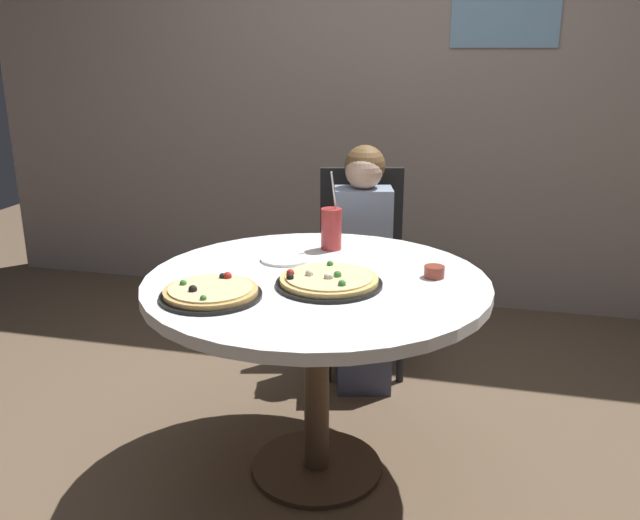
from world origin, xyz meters
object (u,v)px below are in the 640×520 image
object	(u,v)px
diner_child	(363,278)
plate_small	(285,259)
dining_table	(316,307)
chair_wooden	(362,257)
pizza_cheese	(329,281)
pizza_veggie	(211,292)
sauce_bowl	(434,272)
soda_cup	(331,229)

from	to	relation	value
diner_child	plate_small	world-z (taller)	diner_child
dining_table	chair_wooden	size ratio (longest dim) A/B	1.23
dining_table	pizza_cheese	size ratio (longest dim) A/B	3.33
dining_table	diner_child	bearing A→B (deg)	88.69
dining_table	chair_wooden	distance (m)	0.98
chair_wooden	pizza_veggie	size ratio (longest dim) A/B	2.96
dining_table	diner_child	distance (m)	0.81
dining_table	sauce_bowl	size ratio (longest dim) A/B	16.74
diner_child	sauce_bowl	world-z (taller)	diner_child
dining_table	pizza_cheese	world-z (taller)	pizza_cheese
pizza_cheese	dining_table	bearing A→B (deg)	133.65
pizza_veggie	sauce_bowl	distance (m)	0.75
chair_wooden	plate_small	size ratio (longest dim) A/B	5.28
pizza_cheese	soda_cup	bearing A→B (deg)	101.91
diner_child	sauce_bowl	bearing A→B (deg)	-61.95
chair_wooden	plate_small	xyz separation A→B (m)	(-0.14, -0.80, 0.22)
dining_table	soda_cup	size ratio (longest dim) A/B	3.83
sauce_bowl	plate_small	world-z (taller)	sauce_bowl
chair_wooden	pizza_veggie	xyz separation A→B (m)	(-0.25, -1.23, 0.24)
pizza_cheese	pizza_veggie	bearing A→B (deg)	-149.44
diner_child	soda_cup	distance (m)	0.57
pizza_veggie	pizza_cheese	xyz separation A→B (m)	(0.33, 0.20, 0.00)
chair_wooden	soda_cup	bearing A→B (deg)	-90.79
dining_table	diner_child	world-z (taller)	diner_child
soda_cup	pizza_cheese	bearing A→B (deg)	-78.09
sauce_bowl	chair_wooden	bearing A→B (deg)	115.18
pizza_veggie	sauce_bowl	size ratio (longest dim) A/B	4.59
chair_wooden	diner_child	world-z (taller)	diner_child
diner_child	pizza_cheese	world-z (taller)	diner_child
diner_child	dining_table	bearing A→B (deg)	-91.31
pizza_cheese	sauce_bowl	world-z (taller)	pizza_cheese
pizza_veggie	diner_child	bearing A→B (deg)	74.39
chair_wooden	dining_table	bearing A→B (deg)	-88.71
pizza_veggie	pizza_cheese	bearing A→B (deg)	30.56
dining_table	sauce_bowl	world-z (taller)	sauce_bowl
diner_child	soda_cup	world-z (taller)	diner_child
pizza_cheese	sauce_bowl	bearing A→B (deg)	26.85
dining_table	pizza_cheese	xyz separation A→B (m)	(0.06, -0.06, 0.12)
chair_wooden	pizza_veggie	distance (m)	1.28
dining_table	plate_small	distance (m)	0.26
diner_child	soda_cup	bearing A→B (deg)	-96.27
sauce_bowl	soda_cup	bearing A→B (deg)	149.41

